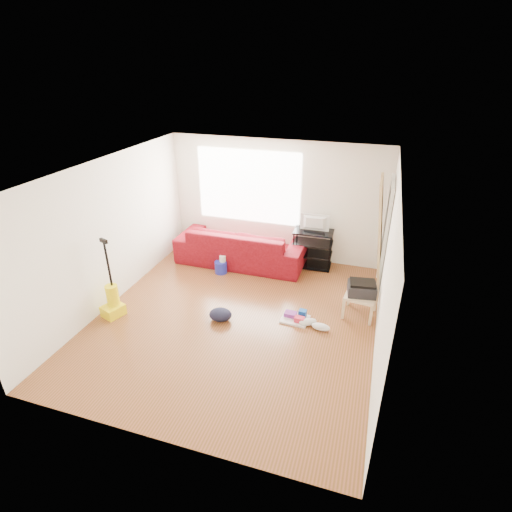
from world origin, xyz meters
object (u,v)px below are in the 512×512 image
(tv_stand, at_px, (312,248))
(sofa, at_px, (241,262))
(cleaning_tray, at_px, (296,317))
(side_table, at_px, (361,297))
(backpack, at_px, (221,320))
(vacuum, at_px, (113,301))
(bucket, at_px, (221,272))

(tv_stand, bearing_deg, sofa, -171.48)
(cleaning_tray, bearing_deg, side_table, 25.88)
(backpack, height_order, vacuum, vacuum)
(side_table, xyz_separation_m, backpack, (-2.17, -0.85, -0.34))
(bucket, distance_m, backpack, 1.63)
(side_table, height_order, bucket, side_table)
(vacuum, bearing_deg, bucket, 77.57)
(tv_stand, xyz_separation_m, backpack, (-1.09, -2.35, -0.40))
(bucket, height_order, vacuum, vacuum)
(side_table, bearing_deg, backpack, -158.54)
(vacuum, bearing_deg, tv_stand, 62.93)
(vacuum, bearing_deg, cleaning_tray, 33.77)
(backpack, distance_m, vacuum, 1.84)
(bucket, xyz_separation_m, cleaning_tray, (1.80, -1.13, 0.05))
(side_table, relative_size, cleaning_tray, 1.18)
(tv_stand, xyz_separation_m, cleaning_tray, (0.11, -1.97, -0.36))
(bucket, height_order, cleaning_tray, cleaning_tray)
(sofa, xyz_separation_m, cleaning_tray, (1.56, -1.70, 0.05))
(sofa, distance_m, backpack, 2.11)
(cleaning_tray, height_order, vacuum, vacuum)
(cleaning_tray, distance_m, vacuum, 3.08)
(cleaning_tray, bearing_deg, backpack, -162.38)
(side_table, relative_size, vacuum, 0.40)
(sofa, bearing_deg, vacuum, 60.31)
(side_table, bearing_deg, sofa, 154.34)
(cleaning_tray, xyz_separation_m, backpack, (-1.19, -0.38, -0.05))
(tv_stand, relative_size, backpack, 2.13)
(sofa, xyz_separation_m, side_table, (2.54, -1.22, 0.34))
(sofa, bearing_deg, side_table, 154.34)
(sofa, bearing_deg, cleaning_tray, 132.63)
(side_table, relative_size, bucket, 2.20)
(sofa, bearing_deg, backpack, 100.08)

